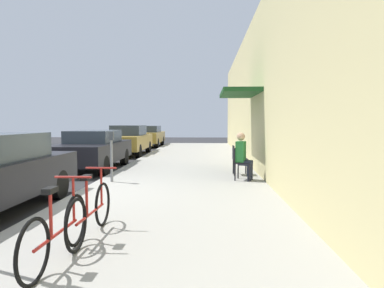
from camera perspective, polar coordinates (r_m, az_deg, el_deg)
The scene contains 12 objects.
ground_plane at distance 8.16m, azimuth -18.99°, elevation -8.49°, with size 60.00×60.00×0.00m, color #2D2D30.
sidewalk_slab at distance 9.58m, azimuth -1.75°, elevation -6.12°, with size 4.50×32.00×0.12m, color #9E9B93.
building_facade at distance 9.62m, azimuth 12.79°, elevation 9.08°, with size 1.40×32.00×5.22m.
parked_car_1 at distance 12.63m, azimuth -16.23°, elevation -0.82°, with size 1.80×4.40×1.39m.
parked_car_2 at distance 17.92m, azimuth -10.58°, elevation 0.71°, with size 1.80×4.40×1.52m.
parked_car_3 at distance 23.77m, azimuth -7.33°, elevation 1.39°, with size 1.80×4.40×1.43m.
parking_meter at distance 9.18m, azimuth -13.32°, elevation -1.44°, with size 0.12×0.10×1.32m.
bicycle_0 at distance 4.92m, azimuth -16.55°, elevation -10.74°, with size 0.46×1.71×0.90m.
bicycle_1 at distance 4.20m, azimuth -21.57°, elevation -13.38°, with size 0.46×1.71×0.90m.
cafe_chair_0 at distance 9.36m, azimuth 8.14°, elevation -2.90°, with size 0.55×0.55×0.87m.
seated_patron_0 at distance 9.33m, azimuth 8.52°, elevation -1.74°, with size 0.51×0.46×1.29m.
cafe_chair_1 at distance 10.25m, azimuth 7.62°, elevation -2.32°, with size 0.44×0.44×0.87m.
Camera 1 is at (2.95, -7.41, 1.69)m, focal length 31.87 mm.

